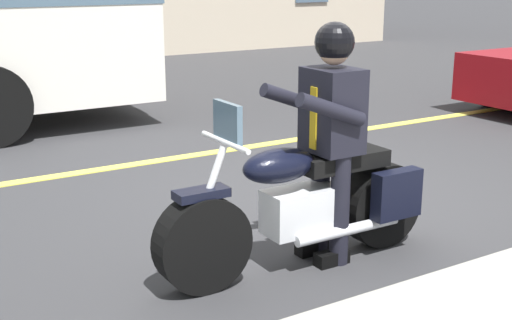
{
  "coord_description": "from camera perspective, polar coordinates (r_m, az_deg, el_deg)",
  "views": [
    {
      "loc": [
        3.68,
        4.97,
        2.08
      ],
      "look_at": [
        1.12,
        0.86,
        0.75
      ],
      "focal_mm": 48.71,
      "sensor_mm": 36.0,
      "label": 1
    }
  ],
  "objects": [
    {
      "name": "rider_main",
      "position": [
        4.96,
        6.13,
        3.11
      ],
      "size": [
        0.62,
        0.55,
        1.74
      ],
      "color": "black",
      "rests_on": "ground_plane"
    },
    {
      "name": "ground_plane",
      "position": [
        6.52,
        4.38,
        -3.28
      ],
      "size": [
        80.0,
        80.0,
        0.0
      ],
      "primitive_type": "plane",
      "color": "#333335"
    },
    {
      "name": "lane_center_stripe",
      "position": [
        8.15,
        -3.93,
        0.58
      ],
      "size": [
        60.0,
        0.16,
        0.01
      ],
      "primitive_type": "cube",
      "color": "#E5DB4C",
      "rests_on": "ground_plane"
    },
    {
      "name": "motorcycle_main",
      "position": [
        5.0,
        4.23,
        -3.68
      ],
      "size": [
        2.21,
        0.6,
        1.26
      ],
      "color": "black",
      "rests_on": "ground_plane"
    }
  ]
}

